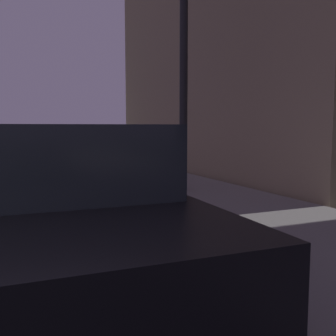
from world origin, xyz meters
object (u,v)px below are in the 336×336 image
(car_green, at_px, (9,145))
(car_yellow_cab, at_px, (5,140))
(car_black, at_px, (53,208))
(car_blue, at_px, (18,158))

(car_green, relative_size, car_yellow_cab, 0.96)
(car_black, height_order, car_green, same)
(car_blue, distance_m, car_green, 6.79)
(car_green, height_order, car_yellow_cab, same)
(car_black, relative_size, car_blue, 0.94)
(car_black, height_order, car_blue, same)
(car_green, xyz_separation_m, car_yellow_cab, (-0.00, 6.14, -0.00))
(car_black, bearing_deg, car_yellow_cab, 90.00)
(car_blue, bearing_deg, car_yellow_cab, 90.01)
(car_black, distance_m, car_blue, 5.91)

